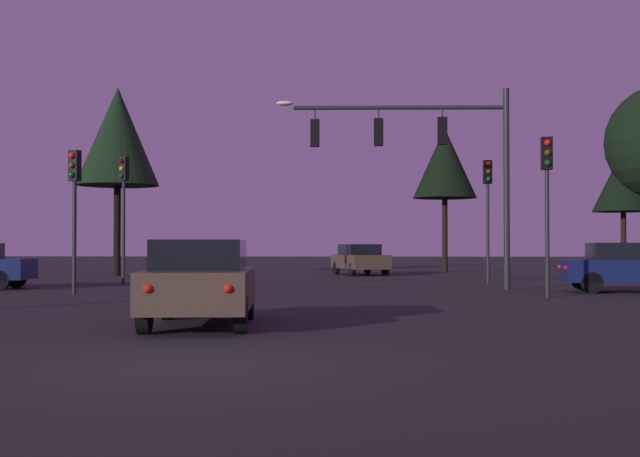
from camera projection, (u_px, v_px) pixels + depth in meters
The scene contains 12 objects.
ground_plane at pixel (316, 281), 34.36m from camera, with size 168.00×168.00×0.00m, color black.
traffic_signal_mast_arm at pixel (429, 148), 27.45m from camera, with size 7.62×0.59×6.58m.
traffic_light_corner_left at pixel (123, 194), 31.19m from camera, with size 0.37×0.39×4.75m.
traffic_light_corner_right at pixel (74, 192), 24.35m from camera, with size 0.36×0.38×4.20m.
traffic_light_median at pixel (547, 184), 23.22m from camera, with size 0.31×0.36×4.44m.
traffic_light_far_side at pixel (488, 197), 31.88m from camera, with size 0.33×0.37×4.69m.
car_nearside_lane at pixel (201, 281), 14.79m from camera, with size 2.12×4.19×1.52m.
car_crossing_left at pixel (631, 266), 25.73m from camera, with size 4.31×2.19×1.52m.
car_far_lane at pixel (360, 259), 41.41m from camera, with size 3.04×4.58×1.52m.
tree_left_far at pixel (623, 181), 47.52m from camera, with size 3.44×3.44×6.90m.
tree_center_horizon at pixel (445, 163), 46.97m from camera, with size 3.55×3.55×8.07m.
tree_right_cluster at pixel (118, 137), 40.32m from camera, with size 3.95×3.95×9.07m.
Camera 1 is at (2.07, -9.84, 1.40)m, focal length 47.17 mm.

